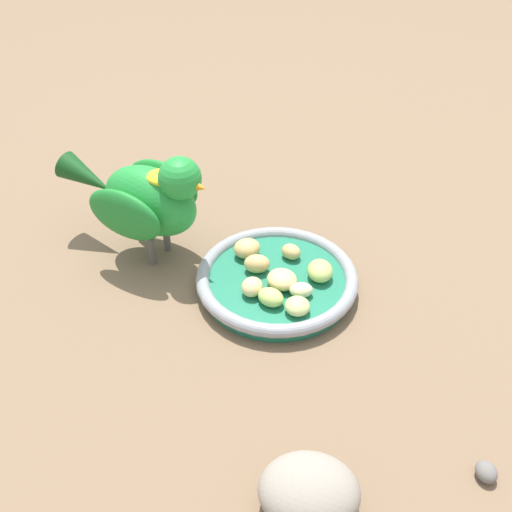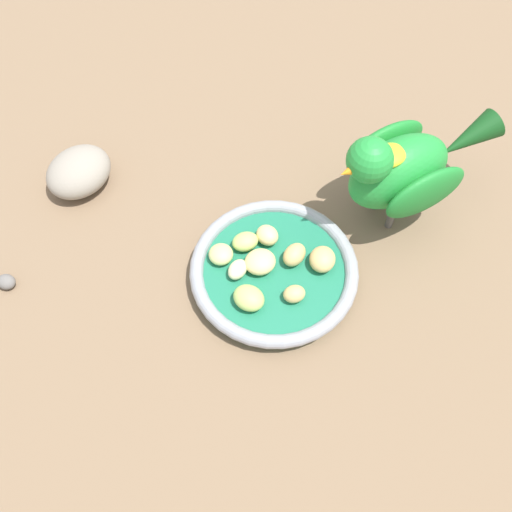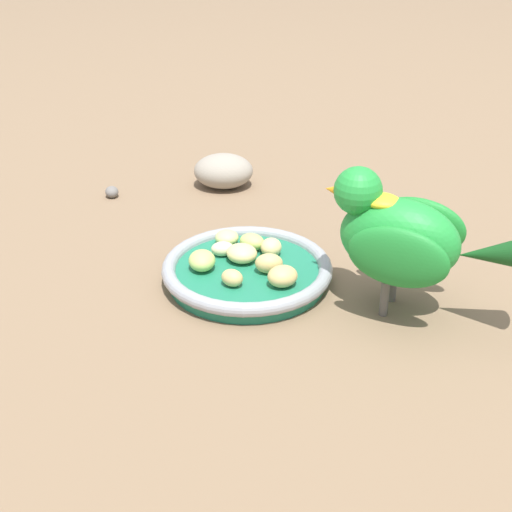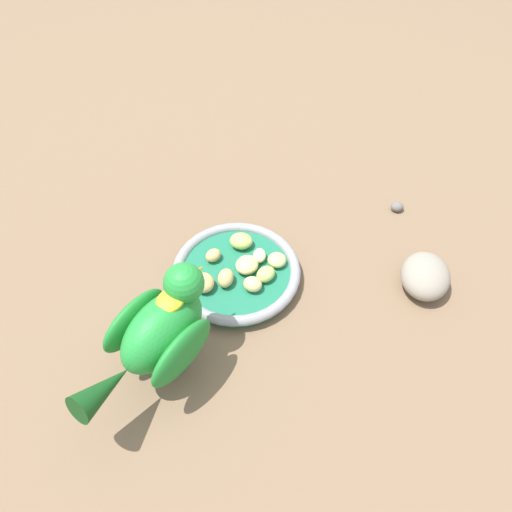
{
  "view_description": "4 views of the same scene",
  "coord_description": "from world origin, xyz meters",
  "views": [
    {
      "loc": [
        0.07,
        0.57,
        0.49
      ],
      "look_at": [
        0.02,
        0.04,
        0.07
      ],
      "focal_mm": 43.1,
      "sensor_mm": 36.0,
      "label": 1
    },
    {
      "loc": [
        -0.31,
        -0.12,
        0.6
      ],
      "look_at": [
        -0.02,
        0.04,
        0.05
      ],
      "focal_mm": 41.96,
      "sensor_mm": 36.0,
      "label": 2
    },
    {
      "loc": [
        -0.11,
        -0.7,
        0.43
      ],
      "look_at": [
        0.0,
        0.01,
        0.04
      ],
      "focal_mm": 52.78,
      "sensor_mm": 36.0,
      "label": 3
    },
    {
      "loc": [
        0.46,
        0.07,
        0.61
      ],
      "look_at": [
        -0.01,
        0.05,
        0.05
      ],
      "focal_mm": 35.44,
      "sensor_mm": 36.0,
      "label": 4
    }
  ],
  "objects": [
    {
      "name": "apple_piece_4",
      "position": [
        0.03,
        -0.02,
        0.03
      ],
      "size": [
        0.04,
        0.04,
        0.02
      ],
      "primitive_type": "ellipsoid",
      "rotation": [
        0.0,
        0.0,
        3.43
      ],
      "color": "tan",
      "rests_on": "feeding_bowl"
    },
    {
      "name": "apple_piece_1",
      "position": [
        0.02,
        0.01,
        0.03
      ],
      "size": [
        0.03,
        0.03,
        0.02
      ],
      "primitive_type": "ellipsoid",
      "rotation": [
        0.0,
        0.0,
        3.0
      ],
      "color": "tan",
      "rests_on": "feeding_bowl"
    },
    {
      "name": "apple_piece_7",
      "position": [
        -0.03,
        0.06,
        0.03
      ],
      "size": [
        0.03,
        0.02,
        0.02
      ],
      "primitive_type": "ellipsoid",
      "rotation": [
        0.0,
        0.0,
        3.12
      ],
      "color": "beige",
      "rests_on": "feeding_bowl"
    },
    {
      "name": "feeding_bowl",
      "position": [
        -0.01,
        0.02,
        0.01
      ],
      "size": [
        0.19,
        0.19,
        0.03
      ],
      "color": "#1E7251",
      "rests_on": "ground_plane"
    },
    {
      "name": "apple_piece_8",
      "position": [
        0.03,
        0.05,
        0.03
      ],
      "size": [
        0.03,
        0.03,
        0.02
      ],
      "primitive_type": "ellipsoid",
      "rotation": [
        0.0,
        0.0,
        4.33
      ],
      "color": "#E5C67F",
      "rests_on": "feeding_bowl"
    },
    {
      "name": "apple_piece_5",
      "position": [
        0.01,
        0.07,
        0.03
      ],
      "size": [
        0.04,
        0.04,
        0.02
      ],
      "primitive_type": "ellipsoid",
      "rotation": [
        0.0,
        0.0,
        5.57
      ],
      "color": "#B2CC66",
      "rests_on": "feeding_bowl"
    },
    {
      "name": "apple_piece_0",
      "position": [
        -0.01,
        0.04,
        0.03
      ],
      "size": [
        0.05,
        0.05,
        0.02
      ],
      "primitive_type": "ellipsoid",
      "rotation": [
        0.0,
        0.0,
        5.61
      ],
      "color": "#E5C67F",
      "rests_on": "feeding_bowl"
    },
    {
      "name": "pebble_0",
      "position": [
        -0.16,
        0.29,
        0.01
      ],
      "size": [
        0.02,
        0.02,
        0.02
      ],
      "primitive_type": "ellipsoid",
      "rotation": [
        0.0,
        0.0,
        4.83
      ],
      "color": "slate",
      "rests_on": "ground_plane"
    },
    {
      "name": "parrot",
      "position": [
        0.14,
        -0.06,
        0.09
      ],
      "size": [
        0.2,
        0.16,
        0.15
      ],
      "rotation": [
        0.0,
        0.0,
        2.55
      ],
      "color": "#59544C",
      "rests_on": "ground_plane"
    },
    {
      "name": "apple_piece_6",
      "position": [
        -0.06,
        0.03,
        0.03
      ],
      "size": [
        0.03,
        0.04,
        0.02
      ],
      "primitive_type": "ellipsoid",
      "rotation": [
        0.0,
        0.0,
        4.63
      ],
      "color": "#B2CC66",
      "rests_on": "feeding_bowl"
    },
    {
      "name": "apple_piece_2",
      "position": [
        -0.03,
        -0.01,
        0.03
      ],
      "size": [
        0.03,
        0.03,
        0.02
      ],
      "primitive_type": "ellipsoid",
      "rotation": [
        0.0,
        0.0,
        5.5
      ],
      "color": "tan",
      "rests_on": "feeding_bowl"
    },
    {
      "name": "apple_piece_3",
      "position": [
        -0.02,
        0.08,
        0.03
      ],
      "size": [
        0.03,
        0.03,
        0.02
      ],
      "primitive_type": "ellipsoid",
      "rotation": [
        0.0,
        0.0,
        4.98
      ],
      "color": "#C6D17A",
      "rests_on": "feeding_bowl"
    },
    {
      "name": "rock_large",
      "position": [
        0.0,
        0.3,
        0.02
      ],
      "size": [
        0.1,
        0.09,
        0.05
      ],
      "primitive_type": "ellipsoid",
      "rotation": [
        0.0,
        0.0,
        2.95
      ],
      "color": "gray",
      "rests_on": "ground_plane"
    },
    {
      "name": "ground_plane",
      "position": [
        0.0,
        0.0,
        0.0
      ],
      "size": [
        4.0,
        4.0,
        0.0
      ],
      "primitive_type": "plane",
      "color": "#7A6047"
    }
  ]
}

